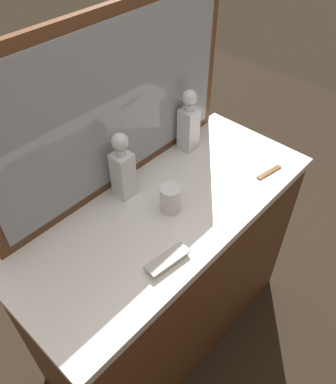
% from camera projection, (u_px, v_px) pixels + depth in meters
% --- Properties ---
extents(ground_plane, '(6.00, 6.00, 0.00)m').
position_uv_depth(ground_plane, '(168.00, 325.00, 2.13)').
color(ground_plane, '#2D2319').
extents(dresser, '(1.28, 0.54, 0.95)m').
position_uv_depth(dresser, '(168.00, 277.00, 1.80)').
color(dresser, brown).
rests_on(dresser, ground_plane).
extents(dresser_mirror, '(1.12, 0.03, 0.68)m').
position_uv_depth(dresser_mirror, '(115.00, 106.00, 1.36)').
color(dresser_mirror, brown).
rests_on(dresser_mirror, dresser).
extents(crystal_decanter_right, '(0.07, 0.07, 0.29)m').
position_uv_depth(crystal_decanter_right, '(189.00, 126.00, 1.66)').
color(crystal_decanter_right, white).
rests_on(crystal_decanter_right, dresser).
extents(crystal_decanter_front, '(0.07, 0.07, 0.29)m').
position_uv_depth(crystal_decanter_front, '(123.00, 171.00, 1.45)').
color(crystal_decanter_front, white).
rests_on(crystal_decanter_front, dresser).
extents(crystal_tumbler_front, '(0.08, 0.08, 0.11)m').
position_uv_depth(crystal_tumbler_front, '(170.00, 200.00, 1.43)').
color(crystal_tumbler_front, white).
rests_on(crystal_tumbler_front, dresser).
extents(silver_brush_left, '(0.17, 0.07, 0.02)m').
position_uv_depth(silver_brush_left, '(167.00, 260.00, 1.28)').
color(silver_brush_left, '#B7A88C').
rests_on(silver_brush_left, dresser).
extents(tortoiseshell_comb, '(0.13, 0.04, 0.01)m').
position_uv_depth(tortoiseshell_comb, '(269.00, 172.00, 1.61)').
color(tortoiseshell_comb, brown).
rests_on(tortoiseshell_comb, dresser).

